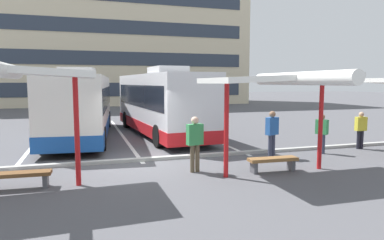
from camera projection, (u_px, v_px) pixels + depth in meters
ground_plane at (143, 164)px, 11.87m from camera, size 160.00×160.00×0.00m
terminal_building at (96, 20)px, 44.55m from camera, size 38.22×11.91×24.51m
coach_bus_0 at (82, 106)px, 17.49m from camera, size 3.56×11.12×3.47m
coach_bus_1 at (160, 103)px, 18.37m from camera, size 3.29×10.51×3.58m
lane_stripe_0 at (39, 138)px, 17.26m from camera, size 0.16×14.00×0.01m
lane_stripe_1 at (122, 135)px, 18.50m from camera, size 0.16×14.00×0.01m
lane_stripe_2 at (195, 131)px, 19.73m from camera, size 0.16×14.00×0.01m
waiting_shelter_1 at (8, 73)px, 8.36m from camera, size 4.06×4.55×3.29m
bench_1 at (17, 177)px, 9.03m from camera, size 1.70×0.51×0.45m
waiting_shelter_2 at (282, 80)px, 10.16m from camera, size 4.29×4.50×3.10m
bench_2 at (273, 161)px, 10.78m from camera, size 1.61×0.50×0.45m
platform_kerb at (141, 160)px, 12.26m from camera, size 44.00×0.24×0.12m
waiting_passenger_0 at (272, 131)px, 12.76m from camera, size 0.55×0.37×1.75m
waiting_passenger_1 at (361, 128)px, 14.47m from camera, size 0.47×0.26×1.57m
waiting_passenger_2 at (195, 140)px, 10.69m from camera, size 0.54×0.31×1.75m
waiting_passenger_3 at (322, 131)px, 13.52m from camera, size 0.40×0.50×1.56m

